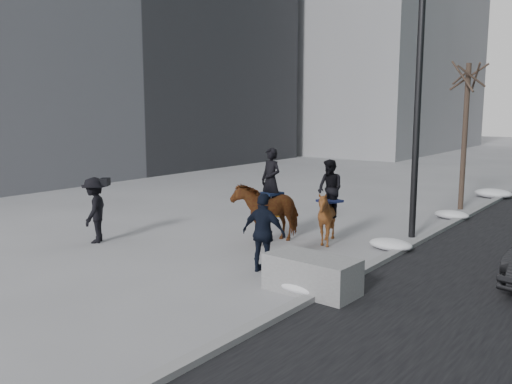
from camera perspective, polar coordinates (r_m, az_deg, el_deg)
The scene contains 10 objects.
ground at distance 12.92m, azimuth -3.26°, elevation -7.25°, with size 120.00×120.00×0.00m, color gray.
curb at distance 20.37m, azimuth 22.30°, elevation -1.72°, with size 0.25×90.00×0.12m, color gray.
planter at distance 10.77m, azimuth 5.90°, elevation -8.62°, with size 1.81×0.90×0.72m, color gray.
tree_near at distance 20.26m, azimuth 21.15°, elevation 6.16°, with size 1.20×1.20×5.64m, color #362920, non-canonical shape.
mounted_left at distance 14.53m, azimuth 1.27°, elevation -1.60°, with size 1.18×2.06×2.52m.
mounted_right at distance 14.30m, azimuth 7.51°, elevation -2.00°, with size 1.58×1.67×2.25m.
feeder at distance 11.86m, azimuth 0.83°, elevation -4.33°, with size 1.08×0.93×1.75m.
camera_crew at distance 15.06m, azimuth -16.61°, elevation -1.81°, with size 1.20×1.30×1.75m.
lamppost at distance 15.43m, azimuth 16.86°, elevation 13.77°, with size 0.25×0.80×9.09m.
snow_piles at distance 17.51m, azimuth 18.70°, elevation -2.84°, with size 1.45×14.84×0.37m.
Camera 1 is at (8.09, -9.40, 3.62)m, focal length 38.00 mm.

